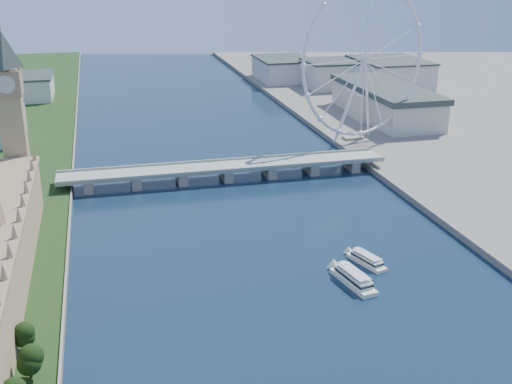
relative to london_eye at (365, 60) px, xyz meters
name	(u,v)px	position (x,y,z in m)	size (l,w,h in m)	color
big_ben	(9,97)	(-247.98, -77.08, -0.95)	(20.02, 20.02, 110.00)	tan
westminster_bridge	(226,170)	(-119.98, -55.08, -60.89)	(220.00, 22.00, 9.50)	gray
london_eye	(365,60)	(0.00, 0.00, 0.00)	(113.60, 39.12, 124.30)	silver
county_hall	(384,120)	(55.02, 74.92, -67.52)	(54.00, 144.00, 35.00)	beige
city_skyline	(213,83)	(-80.75, 205.00, -50.56)	(505.00, 280.00, 32.00)	beige
tour_boat_near	(353,284)	(-93.32, -215.19, -67.52)	(8.14, 31.75, 7.03)	silver
tour_boat_far	(367,264)	(-79.17, -197.67, -67.52)	(6.66, 26.24, 5.76)	silver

